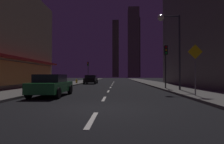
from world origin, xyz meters
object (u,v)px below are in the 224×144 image
object	(u,v)px
car_parked_far	(91,79)
fire_hydrant_far_left	(77,81)
traffic_light_far_left	(88,67)
car_parked_near	(51,85)
street_lamp_right	(170,33)
traffic_light_near_right	(166,57)
pedestrian_crossing_sign	(195,65)

from	to	relation	value
car_parked_far	fire_hydrant_far_left	bearing A→B (deg)	-173.36
fire_hydrant_far_left	traffic_light_far_left	world-z (taller)	traffic_light_far_left
car_parked_far	fire_hydrant_far_left	world-z (taller)	car_parked_far
car_parked_near	street_lamp_right	size ratio (longest dim) A/B	0.64
car_parked_far	traffic_light_near_right	xyz separation A→B (m)	(9.10, -12.38, 2.45)
car_parked_near	pedestrian_crossing_sign	distance (m)	9.31
traffic_light_near_right	traffic_light_far_left	distance (m)	24.07
fire_hydrant_far_left	car_parked_far	bearing A→B (deg)	6.64
car_parked_near	traffic_light_far_left	bearing A→B (deg)	93.96
street_lamp_right	car_parked_near	bearing A→B (deg)	-155.57
car_parked_far	fire_hydrant_far_left	distance (m)	2.33
car_parked_far	pedestrian_crossing_sign	distance (m)	21.16
car_parked_near	pedestrian_crossing_sign	bearing A→B (deg)	-3.86
street_lamp_right	pedestrian_crossing_sign	distance (m)	5.61
car_parked_near	car_parked_far	distance (m)	18.39
traffic_light_near_right	pedestrian_crossing_sign	distance (m)	6.73
street_lamp_right	traffic_light_near_right	bearing A→B (deg)	86.44
traffic_light_far_left	pedestrian_crossing_sign	size ratio (longest dim) A/B	1.33
fire_hydrant_far_left	street_lamp_right	bearing A→B (deg)	-51.22
car_parked_near	car_parked_far	xyz separation A→B (m)	(0.00, 18.39, 0.00)
street_lamp_right	pedestrian_crossing_sign	world-z (taller)	street_lamp_right
car_parked_far	traffic_light_far_left	world-z (taller)	traffic_light_far_left
pedestrian_crossing_sign	street_lamp_right	bearing A→B (deg)	92.68
fire_hydrant_far_left	pedestrian_crossing_sign	distance (m)	22.04
fire_hydrant_far_left	traffic_light_near_right	distance (m)	16.86
traffic_light_far_left	fire_hydrant_far_left	bearing A→B (deg)	-92.46
traffic_light_far_left	car_parked_far	bearing A→B (deg)	-78.12
pedestrian_crossing_sign	car_parked_far	bearing A→B (deg)	115.82
traffic_light_near_right	fire_hydrant_far_left	bearing A→B (deg)	133.27
car_parked_far	fire_hydrant_far_left	xyz separation A→B (m)	(-2.30, -0.27, -0.29)
car_parked_near	fire_hydrant_far_left	size ratio (longest dim) A/B	6.48
fire_hydrant_far_left	street_lamp_right	size ratio (longest dim) A/B	0.10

